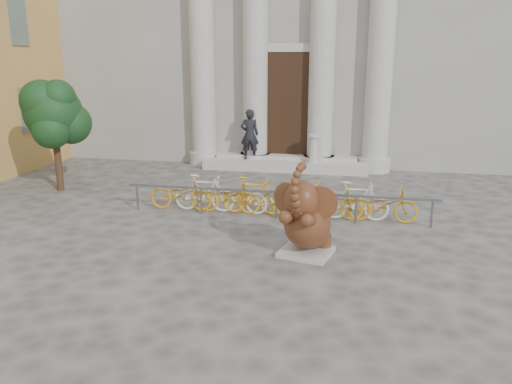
% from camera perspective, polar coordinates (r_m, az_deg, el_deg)
% --- Properties ---
extents(ground, '(80.00, 80.00, 0.00)m').
position_cam_1_polar(ground, '(9.68, -4.54, -9.33)').
color(ground, '#474442').
rests_on(ground, ground).
extents(classical_building, '(22.00, 10.70, 12.00)m').
position_cam_1_polar(classical_building, '(23.61, 5.56, 19.86)').
color(classical_building, gray).
rests_on(classical_building, ground).
extents(entrance_steps, '(6.00, 1.20, 0.36)m').
position_cam_1_polar(entrance_steps, '(18.43, 3.35, 3.12)').
color(entrance_steps, '#A8A59E').
rests_on(entrance_steps, ground).
extents(elephant_statue, '(1.33, 1.60, 2.04)m').
position_cam_1_polar(elephant_statue, '(10.33, 5.78, -3.34)').
color(elephant_statue, '#A8A59E').
rests_on(elephant_statue, ground).
extents(bike_rack, '(8.00, 0.53, 1.00)m').
position_cam_1_polar(bike_rack, '(12.95, 2.52, -0.58)').
color(bike_rack, slate).
rests_on(bike_rack, ground).
extents(tree, '(1.95, 1.78, 3.39)m').
position_cam_1_polar(tree, '(16.27, -22.11, 8.25)').
color(tree, '#332114').
rests_on(tree, ground).
extents(pedestrian, '(0.74, 0.56, 1.84)m').
position_cam_1_polar(pedestrian, '(18.36, -0.74, 6.60)').
color(pedestrian, black).
rests_on(pedestrian, entrance_steps).
extents(balustrade_post, '(0.42, 0.42, 1.03)m').
position_cam_1_polar(balustrade_post, '(17.91, 6.57, 4.82)').
color(balustrade_post, '#A8A59E').
rests_on(balustrade_post, entrance_steps).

